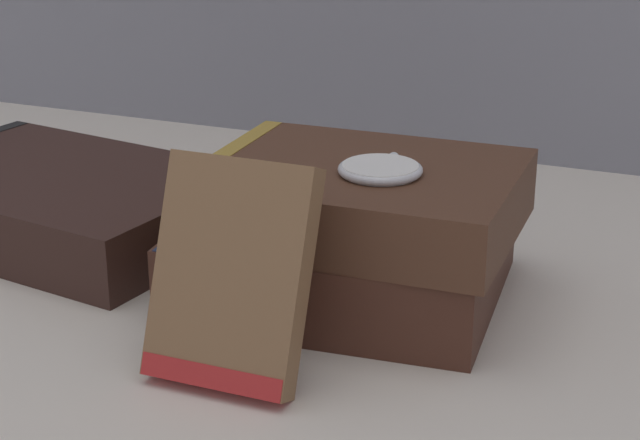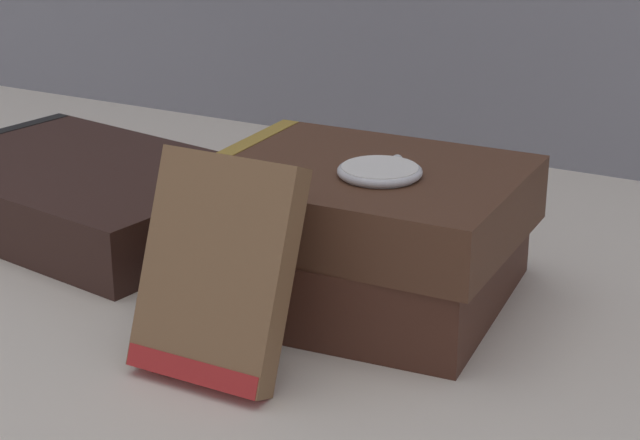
{
  "view_description": "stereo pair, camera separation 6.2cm",
  "coord_description": "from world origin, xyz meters",
  "px_view_note": "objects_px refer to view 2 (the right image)",
  "views": [
    {
      "loc": [
        0.22,
        -0.53,
        0.28
      ],
      "look_at": [
        -0.0,
        0.02,
        0.06
      ],
      "focal_mm": 60.0,
      "sensor_mm": 36.0,
      "label": 1
    },
    {
      "loc": [
        0.28,
        -0.51,
        0.28
      ],
      "look_at": [
        -0.0,
        0.02,
        0.06
      ],
      "focal_mm": 60.0,
      "sensor_mm": 36.0,
      "label": 2
    }
  ],
  "objects_px": {
    "book_leaning_front": "(216,278)",
    "pocket_watch": "(380,171)",
    "book_flat_top": "(355,197)",
    "book_side_left": "(78,191)",
    "book_flat_bottom": "(345,258)",
    "reading_glasses": "(332,199)"
  },
  "relations": [
    {
      "from": "book_leaning_front",
      "to": "pocket_watch",
      "type": "xyz_separation_m",
      "value": [
        0.05,
        0.1,
        0.04
      ]
    },
    {
      "from": "book_flat_top",
      "to": "pocket_watch",
      "type": "distance_m",
      "value": 0.03
    },
    {
      "from": "book_side_left",
      "to": "pocket_watch",
      "type": "distance_m",
      "value": 0.28
    },
    {
      "from": "book_leaning_front",
      "to": "pocket_watch",
      "type": "height_order",
      "value": "book_leaning_front"
    },
    {
      "from": "book_flat_bottom",
      "to": "book_flat_top",
      "type": "height_order",
      "value": "book_flat_top"
    },
    {
      "from": "book_flat_bottom",
      "to": "book_flat_top",
      "type": "bearing_deg",
      "value": -38.39
    },
    {
      "from": "book_flat_top",
      "to": "book_side_left",
      "type": "height_order",
      "value": "book_flat_top"
    },
    {
      "from": "book_flat_bottom",
      "to": "reading_glasses",
      "type": "bearing_deg",
      "value": 115.64
    },
    {
      "from": "book_side_left",
      "to": "book_leaning_front",
      "type": "height_order",
      "value": "book_leaning_front"
    },
    {
      "from": "book_flat_bottom",
      "to": "book_leaning_front",
      "type": "relative_size",
      "value": 1.71
    },
    {
      "from": "book_flat_bottom",
      "to": "reading_glasses",
      "type": "xyz_separation_m",
      "value": [
        -0.09,
        0.15,
        -0.02
      ]
    },
    {
      "from": "book_leaning_front",
      "to": "pocket_watch",
      "type": "bearing_deg",
      "value": 66.5
    },
    {
      "from": "book_side_left",
      "to": "pocket_watch",
      "type": "height_order",
      "value": "pocket_watch"
    },
    {
      "from": "book_side_left",
      "to": "reading_glasses",
      "type": "relative_size",
      "value": 2.34
    },
    {
      "from": "book_flat_top",
      "to": "book_leaning_front",
      "type": "bearing_deg",
      "value": -103.32
    },
    {
      "from": "pocket_watch",
      "to": "book_flat_top",
      "type": "bearing_deg",
      "value": 152.49
    },
    {
      "from": "book_flat_bottom",
      "to": "reading_glasses",
      "type": "distance_m",
      "value": 0.17
    },
    {
      "from": "book_side_left",
      "to": "book_leaning_front",
      "type": "distance_m",
      "value": 0.26
    },
    {
      "from": "book_flat_bottom",
      "to": "book_leaning_front",
      "type": "distance_m",
      "value": 0.13
    },
    {
      "from": "book_leaning_front",
      "to": "pocket_watch",
      "type": "relative_size",
      "value": 2.25
    },
    {
      "from": "book_flat_top",
      "to": "reading_glasses",
      "type": "relative_size",
      "value": 1.65
    },
    {
      "from": "book_flat_bottom",
      "to": "pocket_watch",
      "type": "relative_size",
      "value": 3.85
    }
  ]
}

